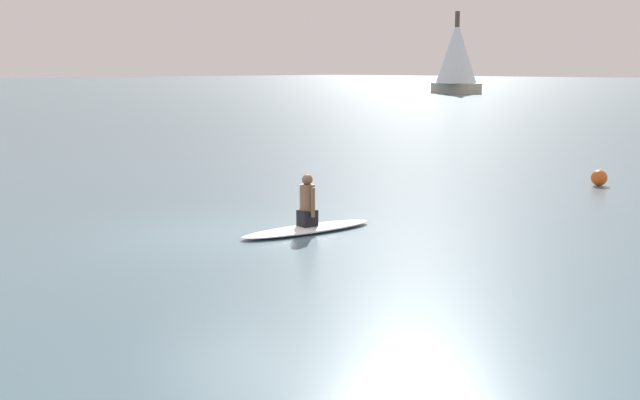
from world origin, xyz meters
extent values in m
plane|color=slate|center=(0.00, 0.00, 0.00)|extent=(400.00, 400.00, 0.00)
ellipsoid|color=white|center=(-0.82, -0.99, 0.05)|extent=(0.92, 2.72, 0.11)
cube|color=black|center=(-0.82, -0.99, 0.24)|extent=(0.27, 0.32, 0.28)
cylinder|color=brown|center=(-0.82, -0.99, 0.59)|extent=(0.28, 0.28, 0.46)
sphere|color=brown|center=(-0.82, -0.99, 0.91)|extent=(0.18, 0.18, 0.18)
cylinder|color=brown|center=(-0.98, -0.98, 0.53)|extent=(0.08, 0.08, 0.51)
cylinder|color=brown|center=(-0.67, -1.01, 0.53)|extent=(0.08, 0.08, 0.51)
cube|color=#B2A893|center=(44.17, -63.72, 0.54)|extent=(6.25, 3.03, 1.08)
cylinder|color=#4C4238|center=(44.17, -63.72, 4.76)|extent=(0.48, 0.48, 7.35)
cone|color=white|center=(44.17, -63.72, 4.32)|extent=(5.00, 5.00, 6.47)
sphere|color=#E55919|center=(-1.36, -9.94, 0.19)|extent=(0.38, 0.38, 0.38)
camera|label=1|loc=(-11.47, 8.85, 2.81)|focal=48.34mm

